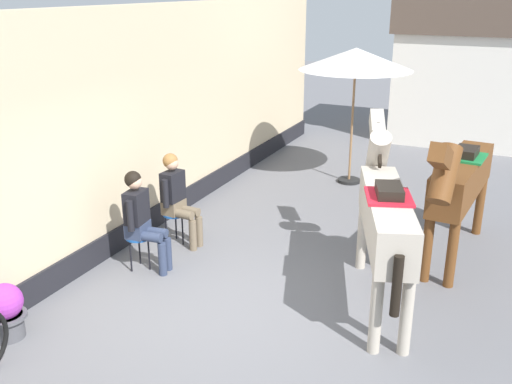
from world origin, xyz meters
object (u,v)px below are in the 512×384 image
Objects in this scene: saddled_horse_far at (460,181)px; cafe_parasol at (356,60)px; seated_visitor_near at (141,216)px; flower_planter_near at (6,310)px; seated_visitor_far at (177,195)px; saddled_horse_near at (385,212)px.

saddled_horse_far is 3.70m from cafe_parasol.
flower_planter_near is at bearing -101.75° from seated_visitor_near.
saddled_horse_near is (3.10, -0.38, 0.38)m from seated_visitor_far.
saddled_horse_far is at bearing 29.03° from seated_visitor_near.
seated_visitor_far is (-0.01, 0.90, 0.00)m from seated_visitor_near.
cafe_parasol reaches higher than flower_planter_near.
flower_planter_near is at bearing -105.86° from cafe_parasol.
flower_planter_near is (-3.50, -2.49, -0.82)m from saddled_horse_near.
saddled_horse_near reaches higher than seated_visitor_near.
cafe_parasol is (1.50, 4.76, 1.59)m from seated_visitor_near.
seated_visitor_far is 4.44m from cafe_parasol.
seated_visitor_near is 0.46× the size of saddled_horse_far.
cafe_parasol reaches higher than saddled_horse_near.
flower_planter_near is (-0.41, -1.98, -0.44)m from seated_visitor_near.
seated_visitor_far is at bearing -111.42° from cafe_parasol.
saddled_horse_far is 1.16× the size of cafe_parasol.
seated_visitor_near reaches higher than flower_planter_near.
seated_visitor_far is 0.46× the size of saddled_horse_far.
saddled_horse_near is 1.70m from saddled_horse_far.
seated_visitor_near is 0.90m from seated_visitor_far.
cafe_parasol is (1.91, 6.73, 2.03)m from flower_planter_near.
saddled_horse_near is (3.09, 0.51, 0.38)m from seated_visitor_near.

